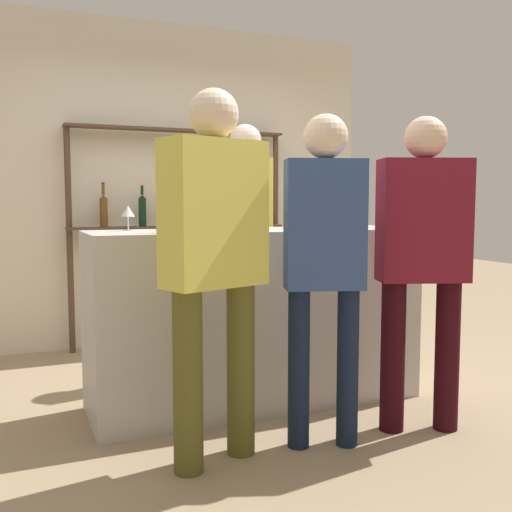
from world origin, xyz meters
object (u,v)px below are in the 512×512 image
counter_bottle_2 (319,206)px  customer_center (325,251)px  wine_glass (128,212)px  customer_right (423,250)px  server_behind_counter (245,222)px  counter_bottle_1 (180,211)px  counter_bottle_0 (245,207)px  customer_left (214,249)px  counter_bottle_3 (305,209)px

counter_bottle_2 → customer_center: (-0.49, -0.95, -0.21)m
wine_glass → customer_center: bearing=-49.2°
wine_glass → customer_right: size_ratio=0.09×
server_behind_counter → customer_center: size_ratio=1.08×
counter_bottle_1 → customer_right: size_ratio=0.19×
counter_bottle_0 → wine_glass: counter_bottle_0 is taller
customer_left → counter_bottle_3: bearing=-66.7°
counter_bottle_3 → customer_center: 0.91m
counter_bottle_1 → counter_bottle_2: (1.06, 0.35, 0.02)m
counter_bottle_0 → customer_center: size_ratio=0.21×
counter_bottle_1 → server_behind_counter: (0.77, 0.96, -0.10)m
customer_left → counter_bottle_2: bearing=-67.6°
counter_bottle_0 → server_behind_counter: (0.28, 0.69, -0.12)m
server_behind_counter → customer_left: 1.72m
customer_center → counter_bottle_1: bearing=61.5°
counter_bottle_0 → counter_bottle_1: (-0.49, -0.26, -0.02)m
counter_bottle_0 → counter_bottle_1: bearing=-151.7°
counter_bottle_0 → counter_bottle_2: counter_bottle_2 is taller
server_behind_counter → customer_right: bearing=-5.3°
counter_bottle_0 → server_behind_counter: size_ratio=0.19×
wine_glass → server_behind_counter: (1.00, 0.63, -0.09)m
counter_bottle_0 → counter_bottle_2: bearing=8.2°
counter_bottle_2 → counter_bottle_0: bearing=-171.8°
counter_bottle_1 → customer_right: (1.17, -0.62, -0.21)m
counter_bottle_2 → customer_left: size_ratio=0.21×
counter_bottle_3 → wine_glass: (-1.12, 0.10, -0.01)m
customer_center → customer_right: (0.60, -0.01, -0.01)m
counter_bottle_0 → customer_right: size_ratio=0.20×
counter_bottle_3 → customer_left: bearing=-138.2°
counter_bottle_3 → server_behind_counter: bearing=99.2°
wine_glass → customer_left: bearing=-75.8°
counter_bottle_0 → server_behind_counter: 0.76m
counter_bottle_0 → counter_bottle_2: (0.57, 0.08, 0.00)m
server_behind_counter → customer_center: bearing=-26.7°
customer_right → counter_bottle_0: bearing=57.5°
counter_bottle_1 → wine_glass: counter_bottle_1 is taller
counter_bottle_2 → customer_center: size_ratio=0.22×
customer_right → counter_bottle_3: bearing=38.1°
server_behind_counter → customer_right: size_ratio=1.07×
counter_bottle_3 → customer_right: (0.28, -0.84, -0.21)m
wine_glass → customer_center: customer_center is taller
counter_bottle_0 → counter_bottle_2: 0.58m
counter_bottle_1 → counter_bottle_3: 0.92m
counter_bottle_3 → counter_bottle_1: bearing=-166.1°
server_behind_counter → customer_right: (0.40, -1.57, -0.11)m
counter_bottle_1 → server_behind_counter: 1.24m
counter_bottle_0 → customer_center: 0.90m
customer_left → customer_right: bearing=-110.5°
wine_glass → customer_center: 1.24m
server_behind_counter → customer_left: (-0.77, -1.53, -0.07)m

